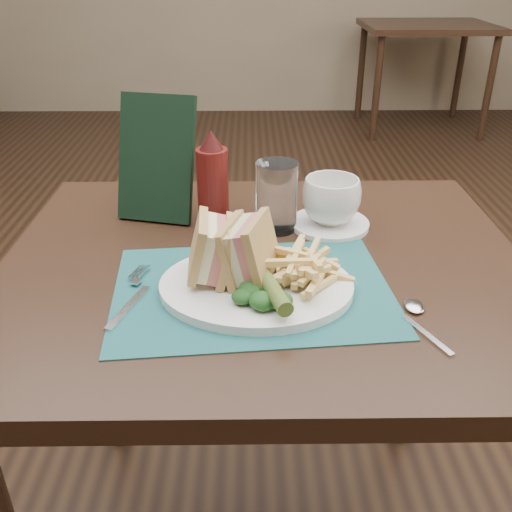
{
  "coord_description": "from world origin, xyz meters",
  "views": [
    {
      "loc": [
        -0.03,
        -1.36,
        1.22
      ],
      "look_at": [
        -0.02,
        -0.57,
        0.8
      ],
      "focal_mm": 40.0,
      "sensor_mm": 36.0,
      "label": 1
    }
  ],
  "objects": [
    {
      "name": "pickle_spear",
      "position": [
        0.01,
        -0.66,
        0.79
      ],
      "size": [
        0.05,
        0.12,
        0.03
      ],
      "primitive_type": "cylinder",
      "rotation": [
        1.54,
        0.0,
        0.27
      ],
      "color": "#485E24",
      "rests_on": "plate"
    },
    {
      "name": "ketchup_bottle",
      "position": [
        -0.09,
        -0.36,
        0.84
      ],
      "size": [
        0.08,
        0.08,
        0.19
      ],
      "primitive_type": null,
      "rotation": [
        0.0,
        0.0,
        0.36
      ],
      "color": "#54100E",
      "rests_on": "table_main"
    },
    {
      "name": "saucer",
      "position": [
        0.13,
        -0.37,
        0.76
      ],
      "size": [
        0.2,
        0.2,
        0.01
      ],
      "primitive_type": "cylinder",
      "rotation": [
        0.0,
        0.0,
        -0.4
      ],
      "color": "white",
      "rests_on": "table_main"
    },
    {
      "name": "table_bg_right",
      "position": [
        1.25,
        2.97,
        0.38
      ],
      "size": [
        0.9,
        0.75,
        0.75
      ],
      "primitive_type": null,
      "color": "black",
      "rests_on": "ground"
    },
    {
      "name": "table_main",
      "position": [
        0.0,
        -0.5,
        0.38
      ],
      "size": [
        0.9,
        0.75,
        0.75
      ],
      "primitive_type": null,
      "color": "black",
      "rests_on": "ground"
    },
    {
      "name": "sandwich_half_b",
      "position": [
        -0.05,
        -0.58,
        0.82
      ],
      "size": [
        0.1,
        0.12,
        0.1
      ],
      "primitive_type": null,
      "rotation": [
        0.0,
        -0.24,
        -0.31
      ],
      "color": "tan",
      "rests_on": "plate"
    },
    {
      "name": "fries_pile",
      "position": [
        0.05,
        -0.59,
        0.79
      ],
      "size": [
        0.18,
        0.2,
        0.05
      ],
      "primitive_type": null,
      "color": "#E7C473",
      "rests_on": "plate"
    },
    {
      "name": "floor",
      "position": [
        0.0,
        0.0,
        0.0
      ],
      "size": [
        7.0,
        7.0,
        0.0
      ],
      "primitive_type": "plane",
      "color": "black",
      "rests_on": "ground"
    },
    {
      "name": "wall_back",
      "position": [
        0.0,
        3.5,
        0.0
      ],
      "size": [
        6.0,
        0.0,
        6.0
      ],
      "primitive_type": "plane",
      "rotation": [
        1.57,
        0.0,
        0.0
      ],
      "color": "gray",
      "rests_on": "ground"
    },
    {
      "name": "drinking_glass",
      "position": [
        0.02,
        -0.37,
        0.81
      ],
      "size": [
        0.09,
        0.09,
        0.13
      ],
      "primitive_type": "cylinder",
      "rotation": [
        0.0,
        0.0,
        0.17
      ],
      "color": "white",
      "rests_on": "table_main"
    },
    {
      "name": "spoon",
      "position": [
        0.22,
        -0.7,
        0.76
      ],
      "size": [
        0.09,
        0.15,
        0.01
      ],
      "primitive_type": null,
      "rotation": [
        0.0,
        0.0,
        0.43
      ],
      "color": "silver",
      "rests_on": "table_main"
    },
    {
      "name": "fork",
      "position": [
        -0.21,
        -0.62,
        0.76
      ],
      "size": [
        0.09,
        0.17,
        0.01
      ],
      "primitive_type": null,
      "rotation": [
        0.0,
        0.0,
        -0.32
      ],
      "color": "silver",
      "rests_on": "placemat"
    },
    {
      "name": "check_presenter",
      "position": [
        -0.2,
        -0.31,
        0.87
      ],
      "size": [
        0.16,
        0.12,
        0.23
      ],
      "primitive_type": "cube",
      "rotation": [
        -0.31,
        0.0,
        -0.24
      ],
      "color": "black",
      "rests_on": "table_main"
    },
    {
      "name": "sandwich_half_a",
      "position": [
        -0.1,
        -0.59,
        0.82
      ],
      "size": [
        0.08,
        0.1,
        0.1
      ],
      "primitive_type": null,
      "rotation": [
        0.0,
        0.24,
        0.06
      ],
      "color": "tan",
      "rests_on": "plate"
    },
    {
      "name": "plate",
      "position": [
        -0.02,
        -0.6,
        0.76
      ],
      "size": [
        0.31,
        0.25,
        0.01
      ],
      "primitive_type": null,
      "rotation": [
        0.0,
        0.0,
        -0.04
      ],
      "color": "white",
      "rests_on": "placemat"
    },
    {
      "name": "placemat",
      "position": [
        -0.02,
        -0.6,
        0.75
      ],
      "size": [
        0.45,
        0.34,
        0.0
      ],
      "primitive_type": "cube",
      "rotation": [
        0.0,
        0.0,
        0.09
      ],
      "color": "#1A5456",
      "rests_on": "table_main"
    },
    {
      "name": "kale_garnish",
      "position": [
        -0.01,
        -0.66,
        0.78
      ],
      "size": [
        0.11,
        0.08,
        0.03
      ],
      "primitive_type": null,
      "color": "#153B16",
      "rests_on": "plate"
    },
    {
      "name": "coffee_cup",
      "position": [
        0.13,
        -0.37,
        0.8
      ],
      "size": [
        0.15,
        0.15,
        0.09
      ],
      "primitive_type": "imported",
      "rotation": [
        0.0,
        0.0,
        0.53
      ],
      "color": "white",
      "rests_on": "saucer"
    }
  ]
}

